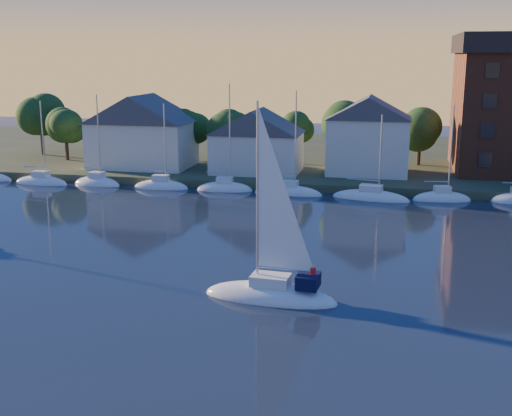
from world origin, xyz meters
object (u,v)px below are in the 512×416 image
(clubhouse_centre, at_px, (257,140))
(hero_sailboat, at_px, (273,290))
(clubhouse_west, at_px, (142,130))
(clubhouse_east, at_px, (368,134))

(clubhouse_centre, height_order, hero_sailboat, hero_sailboat)
(clubhouse_west, xyz_separation_m, hero_sailboat, (25.69, -42.05, -5.34))
(clubhouse_centre, distance_m, hero_sailboat, 42.43)
(clubhouse_east, height_order, hero_sailboat, hero_sailboat)
(clubhouse_west, xyz_separation_m, clubhouse_centre, (16.00, -1.00, -0.80))
(clubhouse_west, height_order, hero_sailboat, hero_sailboat)
(clubhouse_centre, relative_size, clubhouse_east, 1.10)
(clubhouse_west, distance_m, clubhouse_east, 30.02)
(clubhouse_west, bearing_deg, clubhouse_east, 1.91)
(clubhouse_east, bearing_deg, clubhouse_centre, -171.87)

